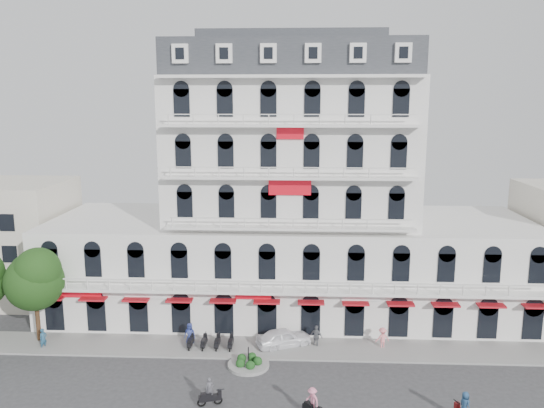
# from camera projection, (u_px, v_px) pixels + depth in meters

# --- Properties ---
(sidewalk) EXTENTS (53.00, 4.00, 0.16)m
(sidewalk) POSITION_uv_depth(u_px,v_px,m) (288.00, 348.00, 43.23)
(sidewalk) COLOR gray
(sidewalk) RESTS_ON ground
(main_building) EXTENTS (45.00, 15.00, 25.80)m
(main_building) POSITION_uv_depth(u_px,v_px,m) (290.00, 208.00, 50.21)
(main_building) COLOR silver
(main_building) RESTS_ON ground
(traffic_island) EXTENTS (3.20, 3.20, 1.60)m
(traffic_island) POSITION_uv_depth(u_px,v_px,m) (248.00, 363.00, 40.39)
(traffic_island) COLOR gray
(traffic_island) RESTS_ON ground
(parked_scooter_row) EXTENTS (4.40, 1.80, 1.10)m
(parked_scooter_row) POSITION_uv_depth(u_px,v_px,m) (211.00, 349.00, 43.34)
(parked_scooter_row) COLOR black
(parked_scooter_row) RESTS_ON ground
(tree_west_inner) EXTENTS (4.76, 4.76, 8.25)m
(tree_west_inner) POSITION_uv_depth(u_px,v_px,m) (35.00, 277.00, 43.59)
(tree_west_inner) COLOR #382314
(tree_west_inner) RESTS_ON ground
(parked_car) EXTENTS (4.90, 3.42, 1.55)m
(parked_car) POSITION_uv_depth(u_px,v_px,m) (284.00, 338.00, 43.61)
(parked_car) COLOR white
(parked_car) RESTS_ON ground
(rider_west) EXTENTS (1.66, 0.76, 1.99)m
(rider_west) POSITION_uv_depth(u_px,v_px,m) (210.00, 394.00, 35.07)
(rider_west) COLOR black
(rider_west) RESTS_ON ground
(rider_east) EXTENTS (0.98, 1.57, 2.10)m
(rider_east) POSITION_uv_depth(u_px,v_px,m) (465.00, 407.00, 33.16)
(rider_east) COLOR maroon
(rider_east) RESTS_ON ground
(rider_center) EXTENTS (1.26, 1.35, 2.10)m
(rider_center) POSITION_uv_depth(u_px,v_px,m) (312.00, 402.00, 33.64)
(rider_center) COLOR black
(rider_center) RESTS_ON ground
(pedestrian_left) EXTENTS (0.94, 0.63, 1.88)m
(pedestrian_left) POSITION_uv_depth(u_px,v_px,m) (190.00, 334.00, 43.93)
(pedestrian_left) COLOR navy
(pedestrian_left) RESTS_ON ground
(pedestrian_mid) EXTENTS (1.18, 0.97, 1.88)m
(pedestrian_mid) POSITION_uv_depth(u_px,v_px,m) (316.00, 336.00, 43.46)
(pedestrian_mid) COLOR slate
(pedestrian_mid) RESTS_ON ground
(pedestrian_right) EXTENTS (1.28, 0.90, 1.81)m
(pedestrian_right) POSITION_uv_depth(u_px,v_px,m) (382.00, 338.00, 43.22)
(pedestrian_right) COLOR pink
(pedestrian_right) RESTS_ON ground
(pedestrian_far) EXTENTS (0.67, 0.76, 1.75)m
(pedestrian_far) POSITION_uv_depth(u_px,v_px,m) (43.00, 339.00, 43.19)
(pedestrian_far) COLOR navy
(pedestrian_far) RESTS_ON ground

